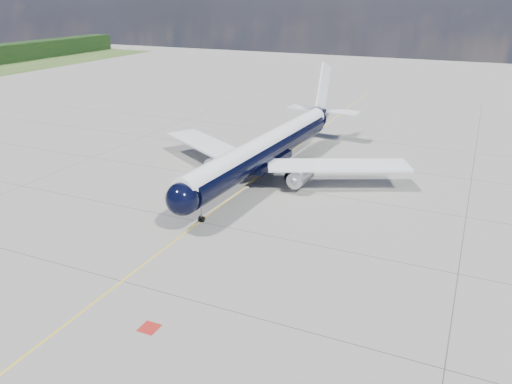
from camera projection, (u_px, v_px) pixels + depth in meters
ground at (264, 173)px, 78.53m from camera, size 320.00×320.00×0.00m
taxiway_centerline at (250, 183)px, 74.30m from camera, size 0.16×160.00×0.01m
red_marking at (149, 328)px, 42.07m from camera, size 1.60×1.60×0.01m
main_airliner at (269, 147)px, 75.33m from camera, size 42.04×51.25×14.80m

